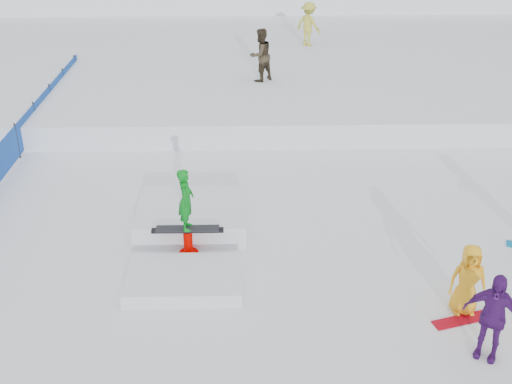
{
  "coord_description": "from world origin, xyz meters",
  "views": [
    {
      "loc": [
        0.19,
        -11.21,
        7.84
      ],
      "look_at": [
        0.5,
        2.0,
        1.1
      ],
      "focal_mm": 45.0,
      "sensor_mm": 36.0,
      "label": 1
    }
  ],
  "objects_px": {
    "spectator_yellow": "(468,280)",
    "safety_fence": "(17,141)",
    "walker_ygreen": "(309,24)",
    "jib_rail_feature": "(190,230)",
    "walker_olive": "(260,55)",
    "spectator_purple": "(492,316)"
  },
  "relations": [
    {
      "from": "safety_fence",
      "to": "spectator_yellow",
      "type": "bearing_deg",
      "value": -35.07
    },
    {
      "from": "spectator_yellow",
      "to": "safety_fence",
      "type": "bearing_deg",
      "value": 146.94
    },
    {
      "from": "walker_olive",
      "to": "jib_rail_feature",
      "type": "xyz_separation_m",
      "value": [
        -1.92,
        -9.94,
        -1.45
      ]
    },
    {
      "from": "walker_olive",
      "to": "walker_ygreen",
      "type": "bearing_deg",
      "value": -152.01
    },
    {
      "from": "spectator_yellow",
      "to": "jib_rail_feature",
      "type": "bearing_deg",
      "value": 155.34
    },
    {
      "from": "spectator_purple",
      "to": "spectator_yellow",
      "type": "relative_size",
      "value": 1.15
    },
    {
      "from": "spectator_yellow",
      "to": "jib_rail_feature",
      "type": "height_order",
      "value": "jib_rail_feature"
    },
    {
      "from": "safety_fence",
      "to": "walker_olive",
      "type": "xyz_separation_m",
      "value": [
        7.38,
        5.0,
        1.2
      ]
    },
    {
      "from": "walker_olive",
      "to": "walker_ygreen",
      "type": "relative_size",
      "value": 1.02
    },
    {
      "from": "safety_fence",
      "to": "walker_olive",
      "type": "distance_m",
      "value": 9.0
    },
    {
      "from": "walker_olive",
      "to": "walker_ygreen",
      "type": "xyz_separation_m",
      "value": [
        2.23,
        5.1,
        -0.02
      ]
    },
    {
      "from": "spectator_purple",
      "to": "jib_rail_feature",
      "type": "xyz_separation_m",
      "value": [
        -5.54,
        4.05,
        -0.56
      ]
    },
    {
      "from": "jib_rail_feature",
      "to": "spectator_yellow",
      "type": "bearing_deg",
      "value": -26.67
    },
    {
      "from": "safety_fence",
      "to": "walker_ygreen",
      "type": "bearing_deg",
      "value": 46.39
    },
    {
      "from": "walker_ygreen",
      "to": "spectator_purple",
      "type": "distance_m",
      "value": 19.15
    },
    {
      "from": "spectator_purple",
      "to": "spectator_yellow",
      "type": "xyz_separation_m",
      "value": [
        0.0,
        1.27,
        -0.11
      ]
    },
    {
      "from": "walker_ygreen",
      "to": "jib_rail_feature",
      "type": "xyz_separation_m",
      "value": [
        -4.16,
        -15.03,
        -1.42
      ]
    },
    {
      "from": "safety_fence",
      "to": "jib_rail_feature",
      "type": "relative_size",
      "value": 3.64
    },
    {
      "from": "safety_fence",
      "to": "spectator_purple",
      "type": "height_order",
      "value": "spectator_purple"
    },
    {
      "from": "walker_olive",
      "to": "safety_fence",
      "type": "bearing_deg",
      "value": -4.26
    },
    {
      "from": "safety_fence",
      "to": "jib_rail_feature",
      "type": "xyz_separation_m",
      "value": [
        5.46,
        -4.94,
        -0.25
      ]
    },
    {
      "from": "walker_ygreen",
      "to": "walker_olive",
      "type": "bearing_deg",
      "value": 109.19
    }
  ]
}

